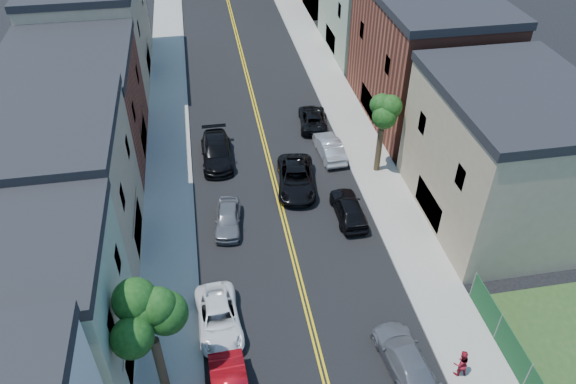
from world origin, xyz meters
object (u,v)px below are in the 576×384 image
white_pickup (219,318)px  black_car_right (349,208)px  pedestrian_right (461,363)px  grey_car_left (228,219)px  black_car_left (217,152)px  dark_car_right_far (313,118)px  grey_car_right (404,357)px  black_suv_lane (296,178)px  silver_car_right (329,148)px

white_pickup → black_car_right: size_ratio=1.08×
black_car_right → pedestrian_right: size_ratio=2.71×
white_pickup → grey_car_left: bearing=78.5°
black_car_left → dark_car_right_far: size_ratio=1.18×
grey_car_right → black_car_right: size_ratio=1.07×
dark_car_right_far → black_car_right: bearing=96.6°
black_suv_lane → black_car_right: bearing=-45.7°
black_car_left → silver_car_right: black_car_left is taller
white_pickup → black_car_left: 16.07m
grey_car_left → black_suv_lane: black_suv_lane is taller
silver_car_right → pedestrian_right: pedestrian_right is taller
grey_car_left → black_suv_lane: (5.27, 3.48, 0.09)m
black_car_right → black_car_left: bearing=-44.9°
pedestrian_right → grey_car_left: bearing=-51.9°
white_pickup → pedestrian_right: pedestrian_right is taller
black_car_right → black_suv_lane: black_suv_lane is taller
silver_car_right → black_car_left: bearing=-8.6°
white_pickup → black_car_left: (1.02, 16.04, 0.13)m
black_car_right → pedestrian_right: pedestrian_right is taller
grey_car_left → pedestrian_right: bearing=-44.3°
white_pickup → pedestrian_right: size_ratio=2.91×
dark_car_right_far → grey_car_right: bearing=96.2°
white_pickup → black_car_right: black_car_right is taller
grey_car_left → black_suv_lane: 6.32m
grey_car_left → grey_car_right: bearing=-49.8°
black_car_left → black_car_right: 11.83m
silver_car_right → black_suv_lane: bearing=43.7°
grey_car_left → grey_car_right: grey_car_right is taller
dark_car_right_far → grey_car_left: bearing=62.0°
white_pickup → dark_car_right_far: bearing=61.4°
grey_car_left → grey_car_right: 14.61m
white_pickup → pedestrian_right: (11.71, -5.13, 0.31)m
white_pickup → black_car_right: bearing=36.2°
black_suv_lane → pedestrian_right: size_ratio=3.35×
grey_car_right → black_car_right: black_car_right is taller
silver_car_right → black_suv_lane: black_suv_lane is taller
grey_car_right → silver_car_right: (0.69, 19.31, 0.04)m
black_car_left → grey_car_right: size_ratio=1.16×
grey_car_left → pedestrian_right: 16.93m
pedestrian_right → white_pickup: bearing=-23.9°
white_pickup → silver_car_right: size_ratio=1.09×
grey_car_right → dark_car_right_far: size_ratio=1.02×
black_car_right → dark_car_right_far: bearing=-90.5°
white_pickup → black_car_left: size_ratio=0.87×
white_pickup → grey_car_left: grey_car_left is taller
grey_car_right → silver_car_right: silver_car_right is taller
black_car_left → dark_car_right_far: bearing=25.1°
black_suv_lane → pedestrian_right: 17.55m
white_pickup → black_car_left: black_car_left is taller
dark_car_right_far → black_suv_lane: bearing=77.2°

